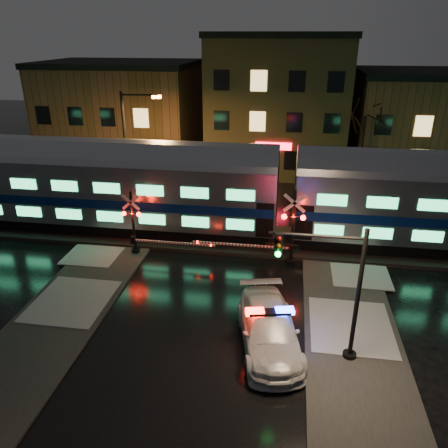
# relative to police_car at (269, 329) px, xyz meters

# --- Properties ---
(ground) EXTENTS (120.00, 120.00, 0.00)m
(ground) POSITION_rel_police_car_xyz_m (-3.00, 4.66, -0.81)
(ground) COLOR black
(ground) RESTS_ON ground
(ballast) EXTENTS (90.00, 4.20, 0.24)m
(ballast) POSITION_rel_police_car_xyz_m (-3.00, 9.66, -0.69)
(ballast) COLOR black
(ballast) RESTS_ON ground
(sidewalk_left) EXTENTS (4.00, 20.00, 0.12)m
(sidewalk_left) POSITION_rel_police_car_xyz_m (-9.50, -1.34, -0.75)
(sidewalk_left) COLOR #2D2D2D
(sidewalk_left) RESTS_ON ground
(sidewalk_right) EXTENTS (4.00, 20.00, 0.12)m
(sidewalk_right) POSITION_rel_police_car_xyz_m (3.50, -1.34, -0.75)
(sidewalk_right) COLOR #2D2D2D
(sidewalk_right) RESTS_ON ground
(building_left) EXTENTS (14.00, 10.00, 9.00)m
(building_left) POSITION_rel_police_car_xyz_m (-16.00, 26.66, 3.69)
(building_left) COLOR brown
(building_left) RESTS_ON ground
(building_mid) EXTENTS (12.00, 11.00, 11.50)m
(building_mid) POSITION_rel_police_car_xyz_m (-1.00, 27.16, 4.94)
(building_mid) COLOR brown
(building_mid) RESTS_ON ground
(building_right) EXTENTS (12.00, 10.00, 8.50)m
(building_right) POSITION_rel_police_car_xyz_m (12.00, 26.66, 3.44)
(building_right) COLOR brown
(building_right) RESTS_ON ground
(train) EXTENTS (51.00, 3.12, 5.92)m
(train) POSITION_rel_police_car_xyz_m (0.32, 9.66, 2.57)
(train) COLOR black
(train) RESTS_ON ballast
(police_car) EXTENTS (3.38, 5.91, 1.79)m
(police_car) POSITION_rel_police_car_xyz_m (0.00, 0.00, 0.00)
(police_car) COLOR silver
(police_car) RESTS_ON ground
(crossing_signal_right) EXTENTS (6.21, 0.67, 4.39)m
(crossing_signal_right) POSITION_rel_police_car_xyz_m (0.46, 6.97, 1.01)
(crossing_signal_right) COLOR black
(crossing_signal_right) RESTS_ON ground
(crossing_signal_left) EXTENTS (5.41, 0.64, 3.83)m
(crossing_signal_left) POSITION_rel_police_car_xyz_m (-7.83, 6.96, 0.76)
(crossing_signal_left) COLOR black
(crossing_signal_left) RESTS_ON ground
(traffic_light) EXTENTS (3.67, 0.68, 5.67)m
(traffic_light) POSITION_rel_police_car_xyz_m (2.34, -0.36, 2.20)
(traffic_light) COLOR black
(traffic_light) RESTS_ON ground
(streetlight) EXTENTS (2.80, 0.29, 8.39)m
(streetlight) POSITION_rel_police_car_xyz_m (-10.55, 13.66, 4.02)
(streetlight) COLOR black
(streetlight) RESTS_ON ground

